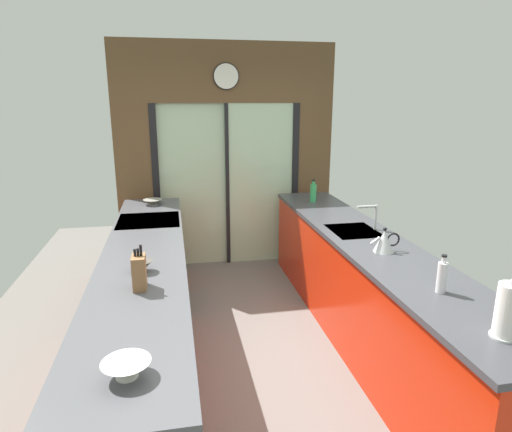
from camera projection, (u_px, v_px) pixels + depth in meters
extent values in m
cube|color=slate|center=(254.00, 332.00, 4.00)|extent=(5.04, 7.60, 0.02)
cube|color=brown|center=(225.00, 72.00, 5.10)|extent=(2.64, 0.08, 0.70)
cube|color=#B2D1AD|center=(193.00, 187.00, 5.39)|extent=(0.80, 0.02, 2.00)
cube|color=#B2D1AD|center=(261.00, 185.00, 5.50)|extent=(0.80, 0.02, 2.00)
cube|color=black|center=(157.00, 189.00, 5.29)|extent=(0.08, 0.10, 2.00)
cube|color=black|center=(294.00, 184.00, 5.60)|extent=(0.08, 0.10, 2.00)
cube|color=black|center=(227.00, 186.00, 5.45)|extent=(0.04, 0.10, 2.00)
cube|color=brown|center=(135.00, 189.00, 5.24)|extent=(0.42, 0.08, 2.00)
cube|color=brown|center=(313.00, 183.00, 5.65)|extent=(0.42, 0.08, 2.00)
cylinder|color=white|center=(226.00, 76.00, 5.05)|extent=(0.28, 0.03, 0.28)
torus|color=black|center=(226.00, 76.00, 5.05)|extent=(0.30, 0.02, 0.30)
cube|color=red|center=(143.00, 355.00, 2.84)|extent=(0.58, 2.55, 0.88)
cube|color=red|center=(154.00, 247.00, 4.93)|extent=(0.58, 0.65, 0.88)
cube|color=#4C4C51|center=(143.00, 256.00, 3.31)|extent=(0.62, 3.80, 0.04)
cube|color=red|center=(364.00, 292.00, 3.77)|extent=(0.58, 3.80, 0.88)
cube|color=#3D3D42|center=(368.00, 241.00, 3.65)|extent=(0.62, 3.80, 0.04)
cube|color=#B7BABC|center=(354.00, 233.00, 3.88)|extent=(0.40, 0.48, 0.05)
cylinder|color=#B7BABC|center=(376.00, 217.00, 3.88)|extent=(0.02, 0.02, 0.22)
cylinder|color=#B7BABC|center=(367.00, 207.00, 3.84)|extent=(0.18, 0.02, 0.02)
cube|color=black|center=(152.00, 267.00, 4.33)|extent=(0.58, 0.60, 0.88)
cube|color=black|center=(182.00, 261.00, 4.38)|extent=(0.01, 0.48, 0.28)
cube|color=black|center=(149.00, 222.00, 4.21)|extent=(0.58, 0.60, 0.03)
cylinder|color=#B7BABC|center=(181.00, 236.00, 4.13)|extent=(0.02, 0.04, 0.04)
cylinder|color=#B7BABC|center=(181.00, 230.00, 4.30)|extent=(0.02, 0.04, 0.04)
cylinder|color=#B7BABC|center=(180.00, 225.00, 4.47)|extent=(0.02, 0.04, 0.04)
cylinder|color=silver|center=(127.00, 376.00, 1.83)|extent=(0.09, 0.09, 0.01)
cone|color=silver|center=(126.00, 368.00, 1.82)|extent=(0.21, 0.21, 0.06)
cylinder|color=#514C47|center=(143.00, 271.00, 2.96)|extent=(0.07, 0.07, 0.01)
cone|color=#514C47|center=(143.00, 265.00, 2.95)|extent=(0.15, 0.15, 0.07)
cylinder|color=gray|center=(153.00, 204.00, 4.82)|extent=(0.09, 0.09, 0.01)
cone|color=gray|center=(153.00, 202.00, 4.82)|extent=(0.21, 0.21, 0.05)
cube|color=brown|center=(139.00, 272.00, 2.67)|extent=(0.08, 0.14, 0.21)
cylinder|color=black|center=(135.00, 253.00, 2.63)|extent=(0.02, 0.02, 0.05)
cylinder|color=black|center=(138.00, 253.00, 2.64)|extent=(0.02, 0.02, 0.06)
cylinder|color=black|center=(141.00, 251.00, 2.64)|extent=(0.02, 0.02, 0.08)
cone|color=#B7BABC|center=(384.00, 241.00, 3.32)|extent=(0.16, 0.16, 0.17)
sphere|color=black|center=(385.00, 229.00, 3.30)|extent=(0.03, 0.03, 0.03)
cylinder|color=#B7BABC|center=(375.00, 241.00, 3.30)|extent=(0.08, 0.02, 0.07)
torus|color=black|center=(393.00, 240.00, 3.33)|extent=(0.11, 0.01, 0.11)
cylinder|color=silver|center=(442.00, 278.00, 2.62)|extent=(0.06, 0.06, 0.19)
cylinder|color=silver|center=(444.00, 260.00, 2.59)|extent=(0.03, 0.03, 0.04)
cylinder|color=black|center=(444.00, 256.00, 2.58)|extent=(0.03, 0.03, 0.01)
cylinder|color=#339E56|center=(313.00, 193.00, 4.95)|extent=(0.07, 0.07, 0.20)
cylinder|color=#339E56|center=(314.00, 183.00, 4.92)|extent=(0.03, 0.03, 0.04)
cylinder|color=black|center=(314.00, 180.00, 4.91)|extent=(0.04, 0.04, 0.01)
cylinder|color=#B7BABC|center=(504.00, 336.00, 2.14)|extent=(0.14, 0.14, 0.01)
cylinder|color=white|center=(508.00, 310.00, 2.10)|extent=(0.12, 0.12, 0.27)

